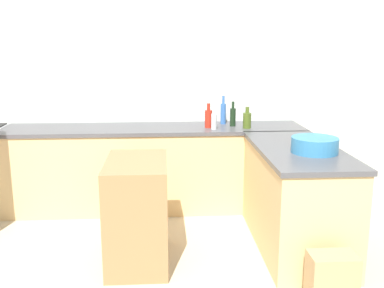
{
  "coord_description": "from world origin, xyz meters",
  "views": [
    {
      "loc": [
        0.1,
        -2.57,
        1.78
      ],
      "look_at": [
        0.34,
        1.11,
        0.95
      ],
      "focal_mm": 42.0,
      "sensor_mm": 36.0,
      "label": 1
    }
  ],
  "objects_px": {
    "hot_sauce_bottle": "(208,118)",
    "paper_bag": "(332,279)",
    "mixing_bowl": "(315,145)",
    "water_bottle_blue": "(223,113)",
    "vinegar_bottle_clear": "(214,121)",
    "olive_oil_bottle": "(247,120)",
    "wine_bottle_dark": "(233,116)",
    "island_table": "(137,212)"
  },
  "relations": [
    {
      "from": "island_table",
      "to": "wine_bottle_dark",
      "type": "relative_size",
      "value": 3.25
    },
    {
      "from": "island_table",
      "to": "olive_oil_bottle",
      "type": "distance_m",
      "value": 1.66
    },
    {
      "from": "hot_sauce_bottle",
      "to": "olive_oil_bottle",
      "type": "xyz_separation_m",
      "value": [
        0.4,
        -0.06,
        -0.01
      ]
    },
    {
      "from": "hot_sauce_bottle",
      "to": "wine_bottle_dark",
      "type": "height_order",
      "value": "wine_bottle_dark"
    },
    {
      "from": "olive_oil_bottle",
      "to": "island_table",
      "type": "bearing_deg",
      "value": -134.65
    },
    {
      "from": "island_table",
      "to": "hot_sauce_bottle",
      "type": "relative_size",
      "value": 3.33
    },
    {
      "from": "water_bottle_blue",
      "to": "vinegar_bottle_clear",
      "type": "relative_size",
      "value": 1.37
    },
    {
      "from": "mixing_bowl",
      "to": "vinegar_bottle_clear",
      "type": "relative_size",
      "value": 1.68
    },
    {
      "from": "vinegar_bottle_clear",
      "to": "olive_oil_bottle",
      "type": "bearing_deg",
      "value": 6.41
    },
    {
      "from": "water_bottle_blue",
      "to": "island_table",
      "type": "bearing_deg",
      "value": -122.53
    },
    {
      "from": "wine_bottle_dark",
      "to": "vinegar_bottle_clear",
      "type": "bearing_deg",
      "value": -141.4
    },
    {
      "from": "water_bottle_blue",
      "to": "wine_bottle_dark",
      "type": "height_order",
      "value": "water_bottle_blue"
    },
    {
      "from": "mixing_bowl",
      "to": "hot_sauce_bottle",
      "type": "relative_size",
      "value": 1.47
    },
    {
      "from": "paper_bag",
      "to": "wine_bottle_dark",
      "type": "bearing_deg",
      "value": 101.47
    },
    {
      "from": "wine_bottle_dark",
      "to": "olive_oil_bottle",
      "type": "height_order",
      "value": "wine_bottle_dark"
    },
    {
      "from": "hot_sauce_bottle",
      "to": "vinegar_bottle_clear",
      "type": "bearing_deg",
      "value": -65.24
    },
    {
      "from": "island_table",
      "to": "water_bottle_blue",
      "type": "height_order",
      "value": "water_bottle_blue"
    },
    {
      "from": "olive_oil_bottle",
      "to": "paper_bag",
      "type": "bearing_deg",
      "value": -81.58
    },
    {
      "from": "water_bottle_blue",
      "to": "olive_oil_bottle",
      "type": "xyz_separation_m",
      "value": [
        0.22,
        -0.27,
        -0.03
      ]
    },
    {
      "from": "mixing_bowl",
      "to": "paper_bag",
      "type": "distance_m",
      "value": 1.08
    },
    {
      "from": "vinegar_bottle_clear",
      "to": "olive_oil_bottle",
      "type": "height_order",
      "value": "same"
    },
    {
      "from": "mixing_bowl",
      "to": "water_bottle_blue",
      "type": "distance_m",
      "value": 1.49
    },
    {
      "from": "water_bottle_blue",
      "to": "mixing_bowl",
      "type": "bearing_deg",
      "value": -67.35
    },
    {
      "from": "water_bottle_blue",
      "to": "vinegar_bottle_clear",
      "type": "height_order",
      "value": "water_bottle_blue"
    },
    {
      "from": "island_table",
      "to": "vinegar_bottle_clear",
      "type": "height_order",
      "value": "vinegar_bottle_clear"
    },
    {
      "from": "mixing_bowl",
      "to": "water_bottle_blue",
      "type": "bearing_deg",
      "value": 112.65
    },
    {
      "from": "water_bottle_blue",
      "to": "paper_bag",
      "type": "distance_m",
      "value": 2.33
    },
    {
      "from": "hot_sauce_bottle",
      "to": "water_bottle_blue",
      "type": "distance_m",
      "value": 0.28
    },
    {
      "from": "olive_oil_bottle",
      "to": "paper_bag",
      "type": "xyz_separation_m",
      "value": [
        0.27,
        -1.84,
        -0.81
      ]
    },
    {
      "from": "hot_sauce_bottle",
      "to": "paper_bag",
      "type": "distance_m",
      "value": 2.18
    },
    {
      "from": "mixing_bowl",
      "to": "vinegar_bottle_clear",
      "type": "height_order",
      "value": "vinegar_bottle_clear"
    },
    {
      "from": "vinegar_bottle_clear",
      "to": "water_bottle_blue",
      "type": "bearing_deg",
      "value": 66.15
    },
    {
      "from": "island_table",
      "to": "mixing_bowl",
      "type": "bearing_deg",
      "value": 0.58
    },
    {
      "from": "water_bottle_blue",
      "to": "wine_bottle_dark",
      "type": "relative_size",
      "value": 1.17
    },
    {
      "from": "vinegar_bottle_clear",
      "to": "olive_oil_bottle",
      "type": "distance_m",
      "value": 0.36
    },
    {
      "from": "hot_sauce_bottle",
      "to": "paper_bag",
      "type": "height_order",
      "value": "hot_sauce_bottle"
    },
    {
      "from": "mixing_bowl",
      "to": "hot_sauce_bottle",
      "type": "xyz_separation_m",
      "value": [
        -0.76,
        1.16,
        0.04
      ]
    },
    {
      "from": "mixing_bowl",
      "to": "paper_bag",
      "type": "bearing_deg",
      "value": -96.32
    },
    {
      "from": "wine_bottle_dark",
      "to": "paper_bag",
      "type": "xyz_separation_m",
      "value": [
        0.4,
        -1.98,
        -0.82
      ]
    },
    {
      "from": "island_table",
      "to": "wine_bottle_dark",
      "type": "distance_m",
      "value": 1.69
    },
    {
      "from": "olive_oil_bottle",
      "to": "water_bottle_blue",
      "type": "bearing_deg",
      "value": 128.6
    },
    {
      "from": "hot_sauce_bottle",
      "to": "vinegar_bottle_clear",
      "type": "height_order",
      "value": "hot_sauce_bottle"
    }
  ]
}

